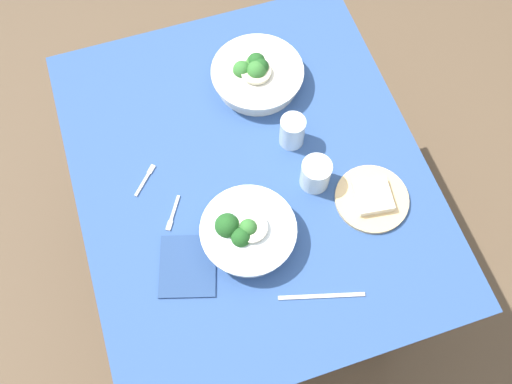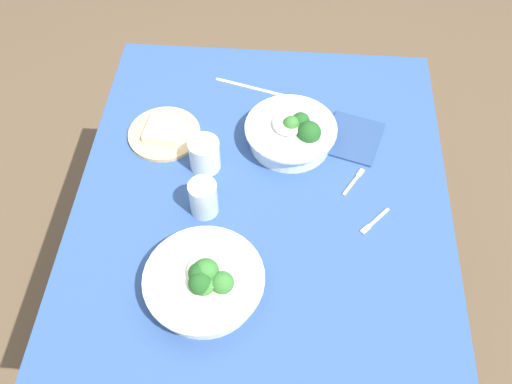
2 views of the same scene
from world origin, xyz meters
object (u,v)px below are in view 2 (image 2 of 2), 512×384
(broccoli_bowl_near, at_px, (292,134))
(table_knife_left, at_px, (250,88))
(fork_by_near_bowl, at_px, (354,181))
(water_glass_side, at_px, (204,198))
(bread_side_plate, at_px, (164,132))
(fork_by_far_bowl, at_px, (374,222))
(napkin_folded_upper, at_px, (353,138))
(broccoli_bowl_far, at_px, (205,282))
(water_glass_center, at_px, (205,155))

(broccoli_bowl_near, xyz_separation_m, table_knife_left, (0.21, 0.13, -0.04))
(broccoli_bowl_near, relative_size, fork_by_near_bowl, 2.64)
(water_glass_side, relative_size, table_knife_left, 0.45)
(bread_side_plate, bearing_deg, fork_by_far_bowl, -113.81)
(bread_side_plate, relative_size, fork_by_near_bowl, 2.13)
(bread_side_plate, bearing_deg, napkin_folded_upper, -87.14)
(broccoli_bowl_far, relative_size, broccoli_bowl_near, 1.10)
(fork_by_near_bowl, bearing_deg, fork_by_far_bowl, -129.76)
(fork_by_far_bowl, distance_m, table_knife_left, 0.57)
(table_knife_left, bearing_deg, broccoli_bowl_far, -78.62)
(broccoli_bowl_near, relative_size, water_glass_side, 2.50)
(bread_side_plate, height_order, fork_by_near_bowl, bread_side_plate)
(broccoli_bowl_far, height_order, table_knife_left, broccoli_bowl_far)
(fork_by_near_bowl, bearing_deg, napkin_folded_upper, 31.11)
(broccoli_bowl_far, xyz_separation_m, table_knife_left, (0.67, -0.05, -0.04))
(broccoli_bowl_far, distance_m, broccoli_bowl_near, 0.50)
(broccoli_bowl_near, distance_m, fork_by_far_bowl, 0.33)
(bread_side_plate, relative_size, napkin_folded_upper, 1.21)
(water_glass_center, bearing_deg, napkin_folded_upper, -72.22)
(broccoli_bowl_far, bearing_deg, broccoli_bowl_near, -21.10)
(broccoli_bowl_far, height_order, water_glass_side, same)
(fork_by_far_bowl, bearing_deg, water_glass_side, -48.86)
(bread_side_plate, xyz_separation_m, fork_by_near_bowl, (-0.12, -0.52, -0.01))
(water_glass_center, xyz_separation_m, fork_by_far_bowl, (-0.15, -0.44, -0.04))
(broccoli_bowl_far, distance_m, table_knife_left, 0.67)
(table_knife_left, bearing_deg, bread_side_plate, -121.79)
(broccoli_bowl_near, relative_size, bread_side_plate, 1.24)
(broccoli_bowl_near, relative_size, table_knife_left, 1.13)
(broccoli_bowl_far, xyz_separation_m, fork_by_far_bowl, (0.21, -0.39, -0.03))
(broccoli_bowl_far, distance_m, napkin_folded_upper, 0.60)
(broccoli_bowl_near, xyz_separation_m, water_glass_center, (-0.10, 0.23, 0.01))
(fork_by_near_bowl, xyz_separation_m, napkin_folded_upper, (0.15, 0.00, 0.00))
(bread_side_plate, relative_size, water_glass_side, 2.02)
(broccoli_bowl_near, distance_m, bread_side_plate, 0.36)
(water_glass_center, relative_size, fork_by_far_bowl, 1.09)
(water_glass_center, height_order, fork_by_far_bowl, water_glass_center)
(water_glass_center, bearing_deg, fork_by_near_bowl, -93.48)
(broccoli_bowl_far, bearing_deg, fork_by_far_bowl, -61.40)
(fork_by_near_bowl, bearing_deg, broccoli_bowl_near, 84.94)
(broccoli_bowl_near, bearing_deg, napkin_folded_upper, -80.65)
(water_glass_side, bearing_deg, broccoli_bowl_far, -172.06)
(broccoli_bowl_far, xyz_separation_m, water_glass_center, (0.36, 0.05, 0.01))
(fork_by_far_bowl, height_order, table_knife_left, same)
(water_glass_side, height_order, fork_by_near_bowl, water_glass_side)
(bread_side_plate, distance_m, fork_by_near_bowl, 0.54)
(table_knife_left, distance_m, napkin_folded_upper, 0.35)
(napkin_folded_upper, bearing_deg, bread_side_plate, 92.86)
(fork_by_near_bowl, height_order, napkin_folded_upper, napkin_folded_upper)
(bread_side_plate, bearing_deg, water_glass_side, -149.20)
(fork_by_far_bowl, bearing_deg, broccoli_bowl_far, -19.16)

